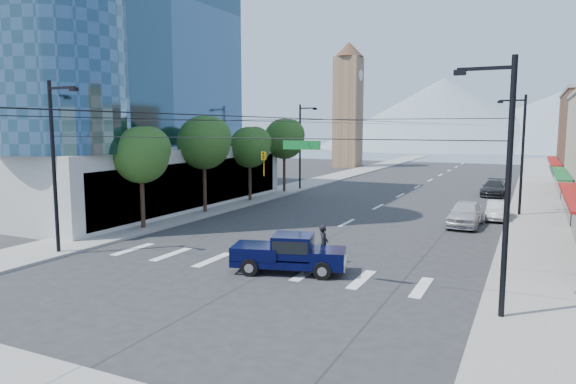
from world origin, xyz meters
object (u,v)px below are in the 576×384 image
(pedestrian, at_px, (324,244))
(parked_car_near, at_px, (465,214))
(parked_car_mid, at_px, (497,210))
(pickup_truck, at_px, (288,253))
(parked_car_far, at_px, (494,188))

(pedestrian, xyz_separation_m, parked_car_near, (5.09, 13.05, -0.11))
(pedestrian, height_order, parked_car_mid, pedestrian)
(pedestrian, relative_size, parked_car_near, 0.38)
(pedestrian, distance_m, parked_car_mid, 18.07)
(pickup_truck, bearing_deg, parked_car_far, 62.65)
(pickup_truck, distance_m, parked_car_near, 16.29)
(parked_car_mid, bearing_deg, pedestrian, -113.12)
(parked_car_near, relative_size, parked_car_mid, 1.23)
(pickup_truck, bearing_deg, pedestrian, 50.65)
(parked_car_near, height_order, parked_car_mid, parked_car_near)
(parked_car_near, relative_size, parked_car_far, 0.96)
(pickup_truck, height_order, pedestrian, pedestrian)
(pedestrian, xyz_separation_m, parked_car_mid, (6.89, 16.71, -0.29))
(pickup_truck, xyz_separation_m, pedestrian, (0.91, 2.09, 0.04))
(pickup_truck, bearing_deg, parked_car_near, 52.58)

